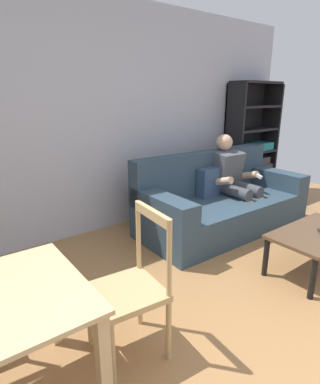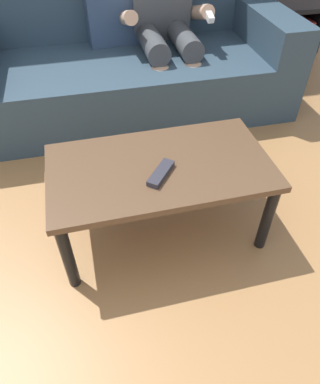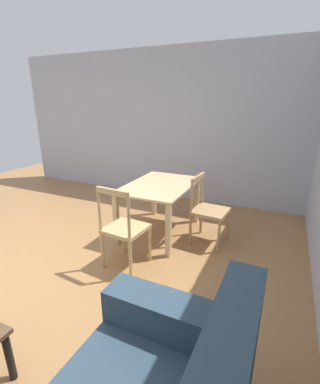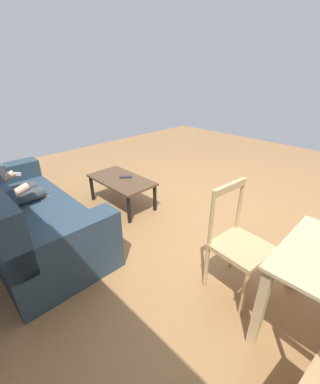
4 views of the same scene
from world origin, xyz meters
TOP-DOWN VIEW (x-y plane):
  - wall_back at (0.00, 2.91)m, footprint 6.49×0.12m
  - couch at (1.23, 2.01)m, footprint 2.20×0.98m
  - person_lounging at (1.50, 2.04)m, footprint 0.59×0.85m
  - coffee_table at (1.15, 0.72)m, footprint 0.96×0.53m
  - bookshelf at (2.65, 2.66)m, footprint 0.96×0.36m
  - dining_chair_facing_couch at (-0.76, 0.93)m, footprint 0.46×0.46m

SIDE VIEW (x-z plane):
  - couch at x=1.23m, z-range -0.14..0.79m
  - coffee_table at x=1.15m, z-range 0.15..0.55m
  - dining_chair_facing_couch at x=-0.76m, z-range -0.02..0.94m
  - person_lounging at x=1.50m, z-range 0.01..1.15m
  - bookshelf at x=2.65m, z-range -0.22..1.60m
  - wall_back at x=0.00m, z-range 0.00..2.69m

